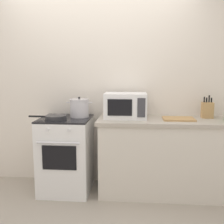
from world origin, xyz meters
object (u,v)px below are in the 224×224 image
Objects in this scene: stock_pot at (79,108)px; microwave at (126,105)px; knife_block at (207,110)px; stove at (66,154)px; cutting_board at (179,119)px; frying_pan at (55,117)px.

microwave is at bearing -1.25° from stock_pot.
stock_pot is 1.55m from knife_block.
microwave is (0.73, 0.08, 0.61)m from stove.
stove is at bearing -179.95° from cutting_board.
stove is 1.43m from cutting_board.
frying_pan is (-0.24, -0.21, -0.09)m from stock_pot.
frying_pan is 1.44m from cutting_board.
stove is 2.56× the size of cutting_board.
stock_pot is at bearing 40.71° from frying_pan.
knife_block reaches higher than stove.
microwave is at bearing 13.64° from frying_pan.
stove is at bearing -175.27° from knife_block.
stock_pot is 0.64× the size of microwave.
stock_pot is 1.20m from cutting_board.
cutting_board is 1.30× the size of knife_block.
stock_pot is 0.57m from microwave.
cutting_board is (0.62, -0.08, -0.14)m from microwave.
knife_block reaches higher than frying_pan.
frying_pan is at bearing -126.17° from stove.
stock_pot is 1.16× the size of knife_block.
stove is at bearing -149.79° from stock_pot.
microwave is 0.64m from cutting_board.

